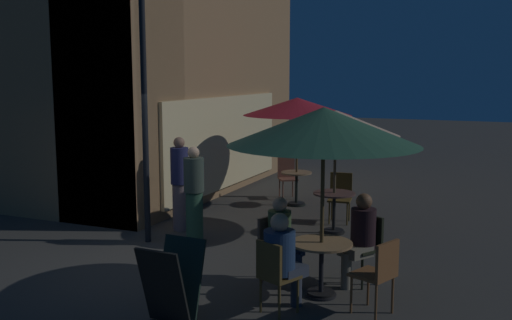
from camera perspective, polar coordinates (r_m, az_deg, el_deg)
ground_plane at (r=9.17m, az=-12.28°, el=-9.79°), size 60.00×60.00×0.00m
street_lamp_near_corner at (r=9.85m, az=-10.90°, el=9.89°), size 0.33×0.33×4.50m
menu_sandwich_board at (r=6.92m, az=-8.14°, el=-11.63°), size 0.67×0.57×0.92m
cafe_table_0 at (r=10.57m, az=7.58°, el=-4.19°), size 0.75×0.75×0.73m
cafe_table_1 at (r=7.62m, az=6.36°, el=-9.19°), size 0.79×0.79×0.71m
cafe_table_2 at (r=12.69m, az=3.94°, el=-2.17°), size 0.66×0.66×0.73m
patio_umbrella_0 at (r=10.35m, az=7.73°, el=3.56°), size 2.22×2.22×2.20m
patio_umbrella_1 at (r=7.29m, az=6.57°, el=3.20°), size 2.40×2.40×2.42m
patio_umbrella_2 at (r=12.49m, az=4.02°, el=5.15°), size 2.30×2.30×2.32m
cafe_chair_0 at (r=11.40m, az=8.18°, el=-3.21°), size 0.47×0.47×0.94m
cafe_chair_1 at (r=7.13m, az=11.86°, el=-10.40°), size 0.56×0.56×0.91m
cafe_chair_2 at (r=8.16m, az=10.74°, el=-7.86°), size 0.52×0.52×0.93m
cafe_chair_3 at (r=8.07m, az=1.80°, el=-8.00°), size 0.53×0.53×0.90m
cafe_chair_4 at (r=7.02m, az=1.77°, el=-10.71°), size 0.51×0.51×0.90m
cafe_chair_5 at (r=13.44m, az=3.02°, el=-1.33°), size 0.55×0.55×0.95m
patron_seated_0 at (r=8.03m, az=10.09°, el=-7.06°), size 0.53×0.48×1.25m
patron_seated_1 at (r=7.94m, az=2.63°, el=-7.34°), size 0.41×0.51×1.20m
patron_seated_2 at (r=7.06m, az=2.57°, el=-9.22°), size 0.56×0.49×1.22m
patron_standing_3 at (r=9.82m, az=-6.02°, el=-3.43°), size 0.34×0.34×1.64m
patron_standing_4 at (r=10.71m, az=-7.40°, el=-2.25°), size 0.33×0.33×1.70m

